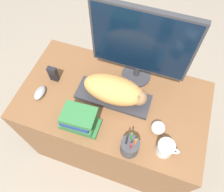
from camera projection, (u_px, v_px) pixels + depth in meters
The scene contains 11 objects.
ground_plane at pixel (100, 176), 1.79m from camera, with size 12.00×12.00×0.00m, color gray.
desk at pixel (112, 124), 1.62m from camera, with size 1.12×0.64×0.76m.
keyboard at pixel (113, 97), 1.29m from camera, with size 0.44×0.16×0.02m.
cat at pixel (116, 90), 1.21m from camera, with size 0.37×0.17×0.14m.
monitor at pixel (141, 45), 1.14m from camera, with size 0.55×0.18×0.50m.
computer_mouse at pixel (40, 93), 1.29m from camera, with size 0.06×0.10×0.04m.
coffee_mug at pixel (166, 148), 1.10m from camera, with size 0.12×0.09×0.09m.
pen_cup at pixel (130, 147), 1.09m from camera, with size 0.09×0.09×0.21m.
baseball at pixel (158, 128), 1.16m from camera, with size 0.08×0.08×0.08m.
phone at pixel (53, 74), 1.32m from camera, with size 0.05×0.03×0.11m.
book_stack at pixel (79, 120), 1.16m from camera, with size 0.22×0.14×0.13m.
Camera 1 is at (0.20, -0.28, 1.88)m, focal length 35.00 mm.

